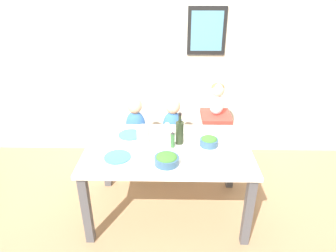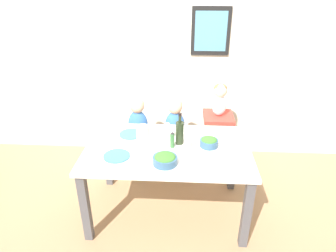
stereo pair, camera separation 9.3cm
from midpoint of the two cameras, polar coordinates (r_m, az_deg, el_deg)
The scene contains 18 objects.
ground_plane at distance 3.15m, azimuth -0.91°, elevation -15.62°, with size 14.00×14.00×0.00m, color #9E7A56.
wall_back at distance 3.63m, azimuth -0.39°, elevation 14.47°, with size 10.00×0.09×2.70m.
dining_table at distance 2.76m, azimuth -1.00°, elevation -5.84°, with size 1.48×0.92×0.73m.
chair_far_left at distance 3.53m, azimuth -6.75°, elevation -3.18°, with size 0.38×0.42×0.44m.
chair_far_center at distance 3.50m, azimuth 0.11°, elevation -3.27°, with size 0.38×0.42×0.44m.
chair_right_highchair at distance 3.42m, azimuth 8.16°, elevation -0.33°, with size 0.32×0.36×0.75m.
person_child_left at distance 3.38m, azimuth -7.02°, elevation 1.44°, with size 0.22×0.18×0.47m.
person_child_center at distance 3.35m, azimuth 0.11°, elevation 1.39°, with size 0.22×0.18×0.47m.
person_baby_right at distance 3.27m, azimuth 8.57°, elevation 5.55°, with size 0.16×0.15×0.36m.
wine_bottle at distance 2.72m, azimuth 1.24°, elevation -1.13°, with size 0.07×0.07×0.30m.
paper_towel_roll at distance 2.61m, azimuth -5.70°, elevation -2.45°, with size 0.11×0.11×0.23m.
wine_glass_near at distance 2.62m, azimuth 2.92°, elevation -2.19°, with size 0.07×0.07×0.18m.
wine_glass_far at distance 2.78m, azimuth -1.13°, elevation -0.37°, with size 0.07×0.07×0.18m.
salad_bowl_large at distance 2.46m, azimuth -1.36°, elevation -6.37°, with size 0.20×0.20×0.09m.
salad_bowl_small at distance 2.73m, azimuth 6.85°, elevation -2.90°, with size 0.17×0.17×0.09m.
dinner_plate_front_left at distance 2.60m, azimuth -10.63°, elevation -5.83°, with size 0.23×0.23×0.01m.
dinner_plate_back_left at distance 2.93m, azimuth -8.09°, elevation -1.66°, with size 0.23×0.23×0.01m.
condiment_bottle_hot_sauce at distance 2.67m, azimuth -0.12°, elevation -2.65°, with size 0.04×0.04×0.15m.
Camera 1 is at (0.04, -2.33, 2.11)m, focal length 32.00 mm.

